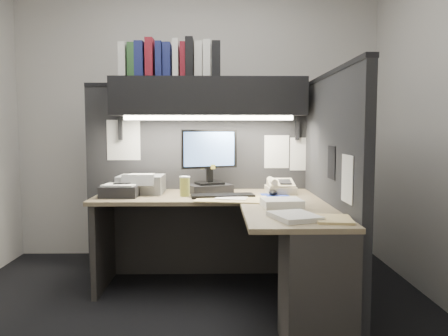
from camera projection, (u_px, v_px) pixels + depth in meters
The scene contains 22 objects.
floor at pixel (189, 316), 2.90m from camera, with size 3.50×3.50×0.00m, color black.
wall_back at pixel (197, 118), 4.28m from camera, with size 3.50×0.04×2.70m, color beige.
wall_front at pixel (154, 90), 1.29m from camera, with size 3.50×0.04×2.70m, color beige.
partition_back at pixel (198, 181), 3.76m from camera, with size 1.90×0.06×1.60m, color black.
partition_right at pixel (331, 193), 3.03m from camera, with size 0.06×1.50×1.60m, color black.
desk at pixel (253, 250), 2.87m from camera, with size 1.70×1.53×0.73m.
overhead_shelf at pixel (209, 97), 3.53m from camera, with size 1.55×0.34×0.30m, color black.
task_light_tube at pixel (209, 118), 3.40m from camera, with size 0.04×0.04×1.32m, color white.
monitor at pixel (210, 168), 3.51m from camera, with size 0.45×0.32×0.51m.
keyboard at pixel (223, 196), 3.28m from camera, with size 0.47×0.16×0.02m, color black.
mousepad at pixel (275, 195), 3.37m from camera, with size 0.20×0.18×0.00m, color #1B3198.
mouse at pixel (273, 192), 3.36m from camera, with size 0.07×0.11×0.04m, color black.
telephone at pixel (281, 188), 3.49m from camera, with size 0.22×0.23×0.09m, color beige.
coffee_cup at pixel (185, 187), 3.33m from camera, with size 0.08×0.08×0.14m, color #BFB54C.
printer at pixel (141, 184), 3.50m from camera, with size 0.35×0.30×0.14m, color gray.
notebook_stack at pixel (120, 191), 3.31m from camera, with size 0.28×0.23×0.08m, color black.
open_folder at pixel (231, 199), 3.17m from camera, with size 0.50×0.32×0.01m, color #D5BB77.
paper_stack_a at pixel (282, 203), 2.88m from camera, with size 0.25×0.22×0.05m, color white.
paper_stack_b at pixel (295, 216), 2.48m from camera, with size 0.23×0.28×0.03m, color white.
manila_stack at pixel (334, 219), 2.43m from camera, with size 0.20×0.25×0.01m, color #D5BB77.
binder_row at pixel (171, 60), 3.49m from camera, with size 0.80×0.25×0.31m.
pinned_papers at pixel (247, 153), 3.38m from camera, with size 1.76×1.31×0.51m.
Camera 1 is at (0.18, -2.81, 1.23)m, focal length 35.00 mm.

